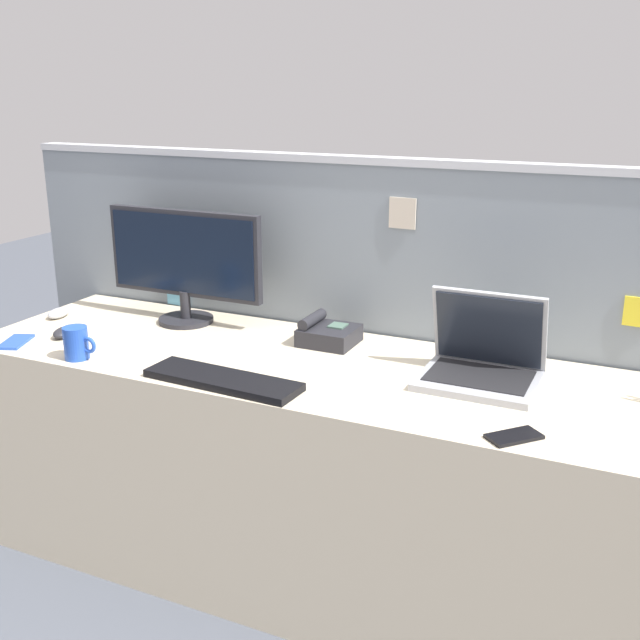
{
  "coord_description": "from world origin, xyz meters",
  "views": [
    {
      "loc": [
        0.92,
        -1.93,
        1.52
      ],
      "look_at": [
        0.0,
        0.05,
        0.83
      ],
      "focal_mm": 42.87,
      "sensor_mm": 36.0,
      "label": 1
    }
  ],
  "objects_px": {
    "computer_mouse_right_hand": "(64,332)",
    "cell_phone_black_slab": "(514,436)",
    "desktop_monitor": "(184,260)",
    "computer_mouse_left_hand": "(58,313)",
    "cell_phone_blue_case": "(16,342)",
    "desk_phone": "(327,334)",
    "laptop": "(483,359)",
    "keyboard_main": "(223,380)",
    "coffee_mug": "(77,343)"
  },
  "relations": [
    {
      "from": "cell_phone_blue_case",
      "to": "laptop",
      "type": "bearing_deg",
      "value": -8.73
    },
    {
      "from": "keyboard_main",
      "to": "desk_phone",
      "type": "bearing_deg",
      "value": 77.39
    },
    {
      "from": "desktop_monitor",
      "to": "computer_mouse_left_hand",
      "type": "distance_m",
      "value": 0.51
    },
    {
      "from": "computer_mouse_right_hand",
      "to": "coffee_mug",
      "type": "distance_m",
      "value": 0.24
    },
    {
      "from": "cell_phone_blue_case",
      "to": "computer_mouse_right_hand",
      "type": "bearing_deg",
      "value": 28.84
    },
    {
      "from": "desktop_monitor",
      "to": "desk_phone",
      "type": "relative_size",
      "value": 3.45
    },
    {
      "from": "keyboard_main",
      "to": "cell_phone_black_slab",
      "type": "distance_m",
      "value": 0.8
    },
    {
      "from": "computer_mouse_right_hand",
      "to": "cell_phone_black_slab",
      "type": "xyz_separation_m",
      "value": [
        1.49,
        -0.13,
        -0.01
      ]
    },
    {
      "from": "desk_phone",
      "to": "cell_phone_black_slab",
      "type": "xyz_separation_m",
      "value": [
        0.68,
        -0.44,
        -0.03
      ]
    },
    {
      "from": "cell_phone_blue_case",
      "to": "desktop_monitor",
      "type": "bearing_deg",
      "value": 28.09
    },
    {
      "from": "cell_phone_black_slab",
      "to": "coffee_mug",
      "type": "relative_size",
      "value": 1.16
    },
    {
      "from": "laptop",
      "to": "cell_phone_blue_case",
      "type": "bearing_deg",
      "value": -167.43
    },
    {
      "from": "laptop",
      "to": "computer_mouse_left_hand",
      "type": "height_order",
      "value": "laptop"
    },
    {
      "from": "desk_phone",
      "to": "keyboard_main",
      "type": "bearing_deg",
      "value": -105.74
    },
    {
      "from": "desktop_monitor",
      "to": "desk_phone",
      "type": "bearing_deg",
      "value": -0.86
    },
    {
      "from": "computer_mouse_left_hand",
      "to": "coffee_mug",
      "type": "bearing_deg",
      "value": -51.18
    },
    {
      "from": "laptop",
      "to": "desk_phone",
      "type": "relative_size",
      "value": 1.88
    },
    {
      "from": "desktop_monitor",
      "to": "keyboard_main",
      "type": "xyz_separation_m",
      "value": [
        0.42,
        -0.44,
        -0.21
      ]
    },
    {
      "from": "computer_mouse_left_hand",
      "to": "cell_phone_blue_case",
      "type": "relative_size",
      "value": 0.72
    },
    {
      "from": "desk_phone",
      "to": "cell_phone_black_slab",
      "type": "relative_size",
      "value": 1.32
    },
    {
      "from": "computer_mouse_right_hand",
      "to": "cell_phone_blue_case",
      "type": "height_order",
      "value": "computer_mouse_right_hand"
    },
    {
      "from": "desk_phone",
      "to": "cell_phone_blue_case",
      "type": "distance_m",
      "value": 1.0
    },
    {
      "from": "keyboard_main",
      "to": "laptop",
      "type": "bearing_deg",
      "value": 30.46
    },
    {
      "from": "computer_mouse_right_hand",
      "to": "cell_phone_black_slab",
      "type": "bearing_deg",
      "value": -18.59
    },
    {
      "from": "desktop_monitor",
      "to": "desk_phone",
      "type": "height_order",
      "value": "desktop_monitor"
    },
    {
      "from": "computer_mouse_right_hand",
      "to": "coffee_mug",
      "type": "height_order",
      "value": "coffee_mug"
    },
    {
      "from": "coffee_mug",
      "to": "keyboard_main",
      "type": "bearing_deg",
      "value": 1.5
    },
    {
      "from": "desktop_monitor",
      "to": "computer_mouse_left_hand",
      "type": "height_order",
      "value": "desktop_monitor"
    },
    {
      "from": "coffee_mug",
      "to": "cell_phone_blue_case",
      "type": "bearing_deg",
      "value": 174.45
    },
    {
      "from": "coffee_mug",
      "to": "cell_phone_black_slab",
      "type": "bearing_deg",
      "value": 0.43
    },
    {
      "from": "desktop_monitor",
      "to": "cell_phone_black_slab",
      "type": "height_order",
      "value": "desktop_monitor"
    },
    {
      "from": "desktop_monitor",
      "to": "cell_phone_black_slab",
      "type": "relative_size",
      "value": 4.55
    },
    {
      "from": "desktop_monitor",
      "to": "computer_mouse_left_hand",
      "type": "xyz_separation_m",
      "value": [
        -0.44,
        -0.15,
        -0.2
      ]
    },
    {
      "from": "desktop_monitor",
      "to": "desk_phone",
      "type": "xyz_separation_m",
      "value": [
        0.54,
        -0.01,
        -0.19
      ]
    },
    {
      "from": "cell_phone_black_slab",
      "to": "cell_phone_blue_case",
      "type": "distance_m",
      "value": 1.59
    },
    {
      "from": "cell_phone_blue_case",
      "to": "coffee_mug",
      "type": "height_order",
      "value": "coffee_mug"
    },
    {
      "from": "laptop",
      "to": "cell_phone_blue_case",
      "type": "height_order",
      "value": "laptop"
    },
    {
      "from": "laptop",
      "to": "cell_phone_black_slab",
      "type": "relative_size",
      "value": 2.48
    },
    {
      "from": "laptop",
      "to": "keyboard_main",
      "type": "relative_size",
      "value": 0.7
    },
    {
      "from": "computer_mouse_left_hand",
      "to": "cell_phone_blue_case",
      "type": "height_order",
      "value": "computer_mouse_left_hand"
    },
    {
      "from": "keyboard_main",
      "to": "cell_phone_black_slab",
      "type": "relative_size",
      "value": 3.54
    },
    {
      "from": "keyboard_main",
      "to": "coffee_mug",
      "type": "relative_size",
      "value": 4.1
    },
    {
      "from": "computer_mouse_right_hand",
      "to": "computer_mouse_left_hand",
      "type": "height_order",
      "value": "same"
    },
    {
      "from": "computer_mouse_left_hand",
      "to": "cell_phone_black_slab",
      "type": "distance_m",
      "value": 1.69
    },
    {
      "from": "cell_phone_blue_case",
      "to": "desk_phone",
      "type": "bearing_deg",
      "value": 3.52
    },
    {
      "from": "desk_phone",
      "to": "coffee_mug",
      "type": "bearing_deg",
      "value": -144.47
    },
    {
      "from": "computer_mouse_right_hand",
      "to": "laptop",
      "type": "bearing_deg",
      "value": -4.82
    },
    {
      "from": "desk_phone",
      "to": "coffee_mug",
      "type": "xyz_separation_m",
      "value": [
        -0.63,
        -0.45,
        0.02
      ]
    },
    {
      "from": "laptop",
      "to": "keyboard_main",
      "type": "distance_m",
      "value": 0.73
    },
    {
      "from": "desktop_monitor",
      "to": "cell_phone_blue_case",
      "type": "bearing_deg",
      "value": -130.61
    }
  ]
}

